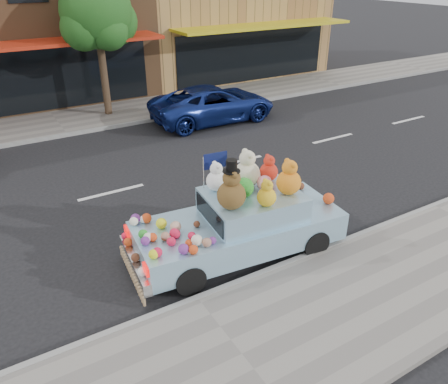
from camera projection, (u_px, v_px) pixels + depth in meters
ground at (111, 193)px, 11.77m from camera, size 120.00×120.00×0.00m
near_sidewalk at (242, 356)px, 6.79m from camera, size 60.00×3.00×0.12m
far_sidewalk at (58, 123)px, 16.69m from camera, size 60.00×3.00×0.12m
near_kerb at (197, 300)px, 7.93m from camera, size 60.00×0.12×0.13m
far_kerb at (67, 135)px, 15.54m from camera, size 60.00×0.12×0.13m
storefront_mid at (16, 10)px, 19.18m from camera, size 10.00×9.80×7.30m
storefront_right at (214, 1)px, 23.70m from camera, size 10.00×9.80×7.30m
street_tree at (97, 18)px, 15.95m from camera, size 3.00×2.70×5.22m
car_blue at (213, 104)px, 16.82m from camera, size 4.92×2.34×1.36m
art_car at (240, 220)px, 8.99m from camera, size 4.63×2.17×2.35m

